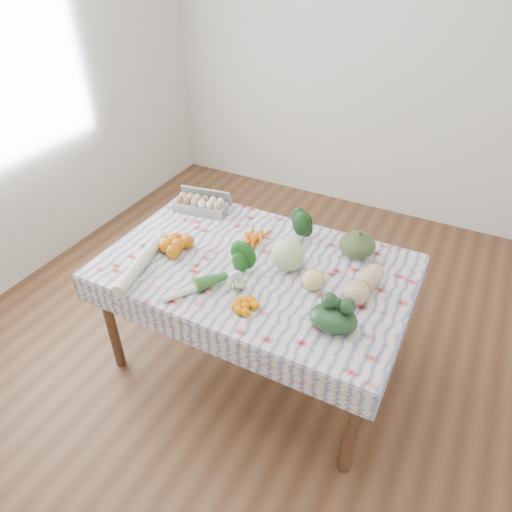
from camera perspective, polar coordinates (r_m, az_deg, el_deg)
ground at (r=3.02m, az=0.00°, el=-12.62°), size 4.50×4.50×0.00m
wall_back at (r=4.20m, az=15.63°, el=23.13°), size 4.00×0.04×2.80m
dining_table at (r=2.55m, az=0.00°, el=-2.56°), size 1.60×1.00×0.75m
tablecloth at (r=2.50m, az=0.00°, el=-1.18°), size 1.66×1.06×0.01m
egg_carton at (r=2.96m, az=-6.98°, el=6.27°), size 0.36×0.19×0.09m
carrot_bunch at (r=2.63m, az=-0.50°, el=1.55°), size 0.21×0.19×0.04m
kale_bunch at (r=2.66m, az=5.32°, el=3.34°), size 0.20×0.18×0.15m
kabocha_squash at (r=2.60m, az=12.57°, el=1.38°), size 0.26×0.26×0.13m
cabbage at (r=2.42m, az=4.06°, el=0.17°), size 0.19×0.19×0.18m
butternut_squash at (r=2.33m, az=13.32°, el=-3.37°), size 0.18×0.29×0.13m
orange_cluster at (r=2.61m, az=-9.77°, el=1.35°), size 0.27×0.27×0.08m
broccoli at (r=2.38m, az=-2.79°, el=-1.42°), size 0.24×0.24×0.12m
mandarin_cluster at (r=2.21m, az=-1.32°, el=-6.15°), size 0.19×0.19×0.05m
grapefruit at (r=2.32m, az=7.19°, el=-2.97°), size 0.11×0.11×0.11m
spinach_bag at (r=2.14m, az=9.66°, el=-7.70°), size 0.27×0.25×0.10m
daikon at (r=2.52m, az=-14.43°, el=-1.08°), size 0.17×0.48×0.07m
leek at (r=2.33m, az=-7.73°, el=-4.11°), size 0.22×0.31×0.04m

